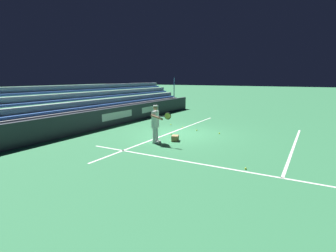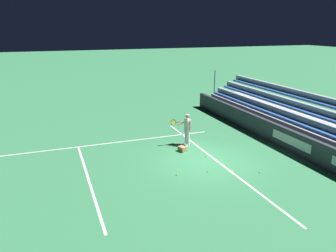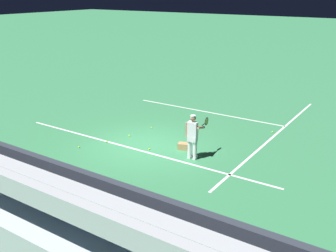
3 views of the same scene
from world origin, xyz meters
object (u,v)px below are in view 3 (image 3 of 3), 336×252
(tennis_ball_toward_net, at_px, (149,149))
(tennis_ball_far_left, at_px, (107,141))
(tennis_ball_stray_back, at_px, (129,136))
(tennis_player, at_px, (193,136))
(tennis_ball_far_right, at_px, (151,128))
(tennis_ball_on_baseline, at_px, (79,147))
(tennis_ball_by_box, at_px, (272,132))
(ball_box_cardboard, at_px, (183,146))

(tennis_ball_toward_net, xyz_separation_m, tennis_ball_far_left, (-1.96, -0.31, 0.00))
(tennis_ball_toward_net, xyz_separation_m, tennis_ball_stray_back, (-1.61, 0.73, 0.00))
(tennis_player, height_order, tennis_ball_toward_net, tennis_player)
(tennis_player, distance_m, tennis_ball_stray_back, 3.61)
(tennis_ball_far_right, relative_size, tennis_ball_toward_net, 1.00)
(tennis_ball_on_baseline, relative_size, tennis_ball_far_left, 1.00)
(tennis_ball_far_left, bearing_deg, tennis_ball_by_box, 42.68)
(tennis_player, distance_m, tennis_ball_toward_net, 2.05)
(tennis_ball_far_left, bearing_deg, tennis_ball_on_baseline, -115.77)
(tennis_player, bearing_deg, ball_box_cardboard, 142.74)
(tennis_player, relative_size, tennis_ball_on_baseline, 25.98)
(tennis_ball_on_baseline, height_order, tennis_ball_far_right, same)
(tennis_player, distance_m, tennis_ball_far_right, 3.88)
(tennis_ball_on_baseline, height_order, tennis_ball_stray_back, same)
(tennis_ball_on_baseline, distance_m, tennis_ball_far_right, 3.65)
(tennis_ball_toward_net, bearing_deg, tennis_ball_far_left, -170.92)
(tennis_ball_far_right, bearing_deg, tennis_ball_toward_net, -55.91)
(tennis_ball_stray_back, bearing_deg, tennis_ball_far_right, 82.51)
(tennis_ball_stray_back, bearing_deg, tennis_ball_on_baseline, -112.21)
(ball_box_cardboard, xyz_separation_m, tennis_ball_far_left, (-3.05, -1.12, -0.10))
(tennis_ball_far_left, bearing_deg, ball_box_cardboard, 20.21)
(tennis_ball_by_box, xyz_separation_m, tennis_ball_toward_net, (-3.39, -4.62, 0.00))
(tennis_ball_toward_net, bearing_deg, tennis_ball_far_right, 124.09)
(ball_box_cardboard, relative_size, tennis_ball_far_left, 6.06)
(tennis_ball_far_left, bearing_deg, tennis_ball_far_right, 77.70)
(tennis_ball_stray_back, bearing_deg, tennis_ball_by_box, 37.84)
(tennis_ball_by_box, relative_size, tennis_ball_stray_back, 1.00)
(tennis_ball_far_right, distance_m, tennis_ball_stray_back, 1.39)
(tennis_ball_stray_back, bearing_deg, ball_box_cardboard, 1.55)
(ball_box_cardboard, xyz_separation_m, tennis_ball_by_box, (2.31, 3.81, -0.10))
(ball_box_cardboard, height_order, tennis_ball_by_box, ball_box_cardboard)
(tennis_player, distance_m, tennis_ball_far_left, 3.95)
(tennis_ball_far_right, bearing_deg, tennis_ball_far_left, -102.30)
(tennis_ball_on_baseline, xyz_separation_m, tennis_ball_far_left, (0.52, 1.07, 0.00))
(tennis_ball_by_box, height_order, tennis_ball_on_baseline, same)
(ball_box_cardboard, height_order, tennis_ball_far_left, ball_box_cardboard)
(ball_box_cardboard, height_order, tennis_ball_stray_back, ball_box_cardboard)
(tennis_player, distance_m, tennis_ball_by_box, 4.74)
(tennis_ball_by_box, xyz_separation_m, tennis_ball_far_left, (-5.35, -4.94, 0.00))
(tennis_ball_on_baseline, bearing_deg, tennis_ball_stray_back, 67.79)
(tennis_player, height_order, ball_box_cardboard, tennis_player)
(tennis_ball_far_left, xyz_separation_m, tennis_ball_stray_back, (0.35, 1.05, 0.00))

